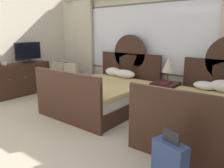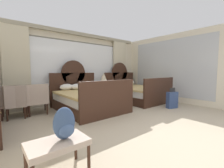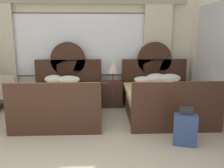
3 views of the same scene
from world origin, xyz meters
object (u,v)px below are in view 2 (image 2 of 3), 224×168
(armchair_by_window_left, at_px, (37,98))
(suitcase_on_floor, at_px, (172,100))
(bed_near_window, at_px, (88,99))
(luggage_bench, at_px, (58,146))
(nightstand_between_beds, at_px, (104,94))
(armchair_by_window_right, at_px, (15,101))
(armchair_by_window_centre, at_px, (16,100))
(backpack_on_bench, at_px, (64,124))
(bed_near_mirror, at_px, (136,92))
(book_on_nightstand, at_px, (106,86))
(table_lamp_on_nightstand, at_px, (104,77))

(armchair_by_window_left, distance_m, suitcase_on_floor, 4.19)
(bed_near_window, relative_size, luggage_bench, 3.23)
(nightstand_between_beds, height_order, armchair_by_window_right, armchair_by_window_right)
(armchair_by_window_centre, height_order, luggage_bench, armchair_by_window_centre)
(backpack_on_bench, bearing_deg, nightstand_between_beds, 47.57)
(nightstand_between_beds, bearing_deg, backpack_on_bench, -132.43)
(bed_near_mirror, bearing_deg, suitcase_on_floor, -90.93)
(armchair_by_window_centre, bearing_deg, bed_near_mirror, -6.16)
(bed_near_mirror, distance_m, book_on_nightstand, 1.27)
(armchair_by_window_left, bearing_deg, armchair_by_window_right, 179.62)
(armchair_by_window_right, xyz_separation_m, suitcase_on_floor, (4.16, -2.07, -0.18))
(armchair_by_window_left, bearing_deg, armchair_by_window_centre, -179.95)
(bed_near_mirror, bearing_deg, armchair_by_window_centre, 173.84)
(bed_near_window, xyz_separation_m, table_lamp_on_nightstand, (1.17, 0.73, 0.66))
(table_lamp_on_nightstand, distance_m, suitcase_on_floor, 2.68)
(armchair_by_window_centre, bearing_deg, backpack_on_bench, -87.18)
(bed_near_mirror, relative_size, table_lamp_on_nightstand, 4.02)
(book_on_nightstand, relative_size, armchair_by_window_centre, 0.30)
(nightstand_between_beds, bearing_deg, bed_near_mirror, -30.90)
(armchair_by_window_left, bearing_deg, book_on_nightstand, 2.98)
(book_on_nightstand, bearing_deg, nightstand_between_beds, 113.73)
(bed_near_mirror, height_order, suitcase_on_floor, bed_near_mirror)
(bed_near_window, bearing_deg, table_lamp_on_nightstand, 32.07)
(armchair_by_window_centre, xyz_separation_m, backpack_on_bench, (0.14, -2.90, 0.15))
(nightstand_between_beds, bearing_deg, bed_near_window, -148.70)
(bed_near_mirror, distance_m, table_lamp_on_nightstand, 1.48)
(nightstand_between_beds, bearing_deg, table_lamp_on_nightstand, 56.76)
(table_lamp_on_nightstand, distance_m, armchair_by_window_left, 2.62)
(bed_near_mirror, height_order, armchair_by_window_left, bed_near_mirror)
(nightstand_between_beds, xyz_separation_m, armchair_by_window_centre, (-3.01, -0.24, 0.15))
(table_lamp_on_nightstand, relative_size, backpack_on_bench, 1.41)
(nightstand_between_beds, distance_m, table_lamp_on_nightstand, 0.69)
(bed_near_window, relative_size, book_on_nightstand, 8.32)
(armchair_by_window_left, height_order, armchair_by_window_centre, same)
(armchair_by_window_left, bearing_deg, luggage_bench, -98.30)
(nightstand_between_beds, relative_size, armchair_by_window_left, 0.72)
(luggage_bench, bearing_deg, armchair_by_window_left, 81.70)
(armchair_by_window_left, distance_m, luggage_bench, 2.92)
(bed_near_mirror, height_order, armchair_by_window_right, bed_near_mirror)
(nightstand_between_beds, bearing_deg, suitcase_on_floor, -64.14)
(bed_near_mirror, relative_size, backpack_on_bench, 5.66)
(armchair_by_window_left, bearing_deg, table_lamp_on_nightstand, 6.07)
(armchair_by_window_right, bearing_deg, book_on_nightstand, 2.42)
(book_on_nightstand, xyz_separation_m, armchair_by_window_right, (-3.09, -0.13, -0.18))
(bed_near_mirror, height_order, nightstand_between_beds, bed_near_mirror)
(armchair_by_window_centre, xyz_separation_m, suitcase_on_floor, (4.12, -2.06, -0.18))
(armchair_by_window_left, distance_m, armchair_by_window_centre, 0.48)
(bed_near_window, relative_size, armchair_by_window_left, 2.49)
(book_on_nightstand, xyz_separation_m, armchair_by_window_centre, (-3.05, -0.13, -0.18))
(backpack_on_bench, bearing_deg, bed_near_window, 54.78)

